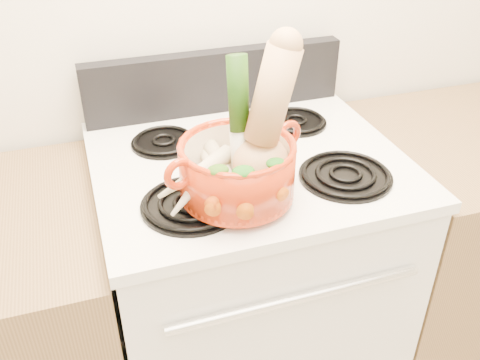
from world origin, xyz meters
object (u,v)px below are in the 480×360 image
object	(u,v)px
stove_body	(247,297)
leek	(240,120)
squash	(266,119)
dutch_oven	(237,170)

from	to	relation	value
stove_body	leek	world-z (taller)	leek
squash	leek	distance (m)	0.06
dutch_oven	squash	bearing A→B (deg)	-29.87
dutch_oven	squash	xyz separation A→B (m)	(0.06, -0.01, 0.12)
leek	squash	bearing A→B (deg)	-33.67
leek	stove_body	bearing A→B (deg)	63.24
stove_body	leek	bearing A→B (deg)	-115.86
stove_body	squash	distance (m)	0.71
stove_body	squash	bearing A→B (deg)	-98.05
dutch_oven	leek	distance (m)	0.11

